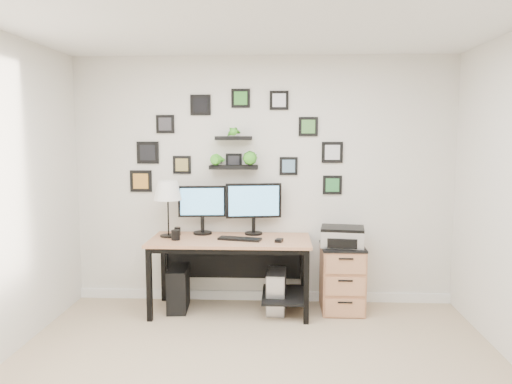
# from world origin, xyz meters

# --- Properties ---
(room) EXTENTS (4.00, 4.00, 4.00)m
(room) POSITION_xyz_m (0.00, 1.98, 0.05)
(room) COLOR tan
(room) RESTS_ON ground
(desk) EXTENTS (1.60, 0.70, 0.75)m
(desk) POSITION_xyz_m (-0.28, 1.67, 0.63)
(desk) COLOR tan
(desk) RESTS_ON ground
(monitor_left) EXTENTS (0.50, 0.21, 0.51)m
(monitor_left) POSITION_xyz_m (-0.63, 1.85, 1.05)
(monitor_left) COLOR black
(monitor_left) RESTS_ON desk
(monitor_right) EXTENTS (0.58, 0.21, 0.54)m
(monitor_right) POSITION_xyz_m (-0.09, 1.86, 1.07)
(monitor_right) COLOR black
(monitor_right) RESTS_ON desk
(keyboard) EXTENTS (0.44, 0.22, 0.02)m
(keyboard) POSITION_xyz_m (-0.21, 1.58, 0.76)
(keyboard) COLOR black
(keyboard) RESTS_ON desk
(mouse) EXTENTS (0.09, 0.11, 0.03)m
(mouse) POSITION_xyz_m (0.17, 1.51, 0.76)
(mouse) COLOR black
(mouse) RESTS_ON desk
(table_lamp) EXTENTS (0.28, 0.28, 0.57)m
(table_lamp) POSITION_xyz_m (-0.95, 1.71, 1.21)
(table_lamp) COLOR black
(table_lamp) RESTS_ON desk
(mug) EXTENTS (0.09, 0.09, 0.10)m
(mug) POSITION_xyz_m (-0.85, 1.55, 0.80)
(mug) COLOR black
(mug) RESTS_ON desk
(pen_cup) EXTENTS (0.06, 0.06, 0.08)m
(pen_cup) POSITION_xyz_m (-0.88, 1.78, 0.79)
(pen_cup) COLOR black
(pen_cup) RESTS_ON desk
(pc_tower_black) EXTENTS (0.23, 0.45, 0.43)m
(pc_tower_black) POSITION_xyz_m (-0.86, 1.67, 0.22)
(pc_tower_black) COLOR black
(pc_tower_black) RESTS_ON ground
(pc_tower_grey) EXTENTS (0.20, 0.42, 0.41)m
(pc_tower_grey) POSITION_xyz_m (0.15, 1.67, 0.21)
(pc_tower_grey) COLOR gray
(pc_tower_grey) RESTS_ON ground
(file_cabinet) EXTENTS (0.43, 0.53, 0.67)m
(file_cabinet) POSITION_xyz_m (0.82, 1.72, 0.34)
(file_cabinet) COLOR tan
(file_cabinet) RESTS_ON ground
(printer) EXTENTS (0.46, 0.39, 0.19)m
(printer) POSITION_xyz_m (0.81, 1.71, 0.77)
(printer) COLOR silver
(printer) RESTS_ON file_cabinet
(wall_decor) EXTENTS (2.25, 0.18, 1.10)m
(wall_decor) POSITION_xyz_m (-0.30, 1.93, 1.66)
(wall_decor) COLOR black
(wall_decor) RESTS_ON ground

